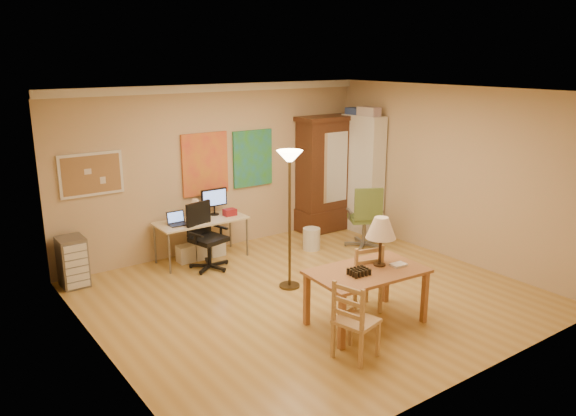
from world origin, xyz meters
TOP-DOWN VIEW (x-y plane):
  - floor at (0.00, 0.00)m, footprint 5.50×5.50m
  - crown_molding at (0.00, 2.46)m, footprint 5.50×0.08m
  - corkboard at (-2.05, 2.47)m, footprint 0.90×0.04m
  - art_panel_left at (-0.25, 2.47)m, footprint 0.80×0.04m
  - art_panel_right at (0.65, 2.47)m, footprint 0.75×0.04m
  - dining_table at (0.13, -1.00)m, footprint 1.42×0.91m
  - ladder_chair_back at (0.25, -0.72)m, footprint 0.50×0.48m
  - ladder_chair_left at (-0.61, -1.53)m, footprint 0.48×0.49m
  - torchiere_lamp at (-0.06, 0.42)m, footprint 0.35×0.35m
  - computer_desk at (-0.51, 2.15)m, footprint 1.43×0.62m
  - office_chair_black at (-0.64, 1.73)m, footprint 0.62×0.62m
  - office_chair_green at (1.96, 1.06)m, footprint 0.65×0.66m
  - drawer_cart at (-2.49, 2.22)m, footprint 0.35×0.42m
  - armoire at (2.09, 2.24)m, footprint 1.14×0.54m
  - bookshelf at (2.55, 1.80)m, footprint 0.32×0.85m
  - wastebin at (1.16, 1.49)m, footprint 0.29×0.29m

SIDE VIEW (x-z plane):
  - floor at x=0.00m, z-range 0.00..0.00m
  - wastebin at x=1.16m, z-range 0.00..0.36m
  - office_chair_black at x=-0.64m, z-range -0.23..0.77m
  - office_chair_green at x=1.96m, z-range -0.25..0.81m
  - drawer_cart at x=-2.49m, z-range 0.00..0.71m
  - computer_desk at x=-0.51m, z-range -0.14..0.94m
  - ladder_chair_left at x=-0.61m, z-range -0.03..0.85m
  - ladder_chair_back at x=0.25m, z-range -0.03..0.86m
  - dining_table at x=0.13m, z-range 0.17..1.46m
  - armoire at x=2.09m, z-range -0.14..1.96m
  - bookshelf at x=2.55m, z-range 0.00..2.11m
  - art_panel_left at x=-0.25m, z-range 0.95..1.95m
  - art_panel_right at x=0.65m, z-range 0.98..1.92m
  - corkboard at x=-2.05m, z-range 1.19..1.81m
  - torchiere_lamp at x=-0.06m, z-range 0.58..2.51m
  - crown_molding at x=0.00m, z-range 2.58..2.70m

